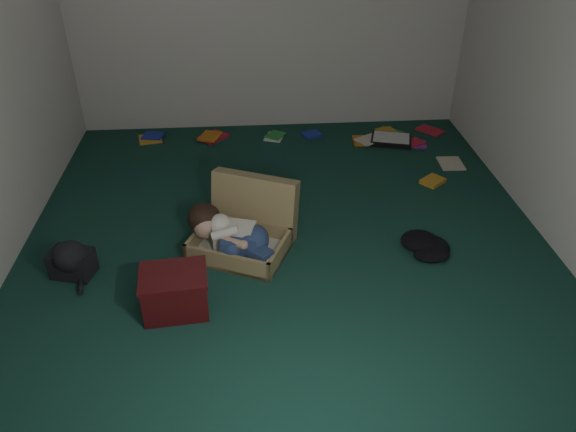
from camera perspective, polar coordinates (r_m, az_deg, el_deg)
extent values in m
plane|color=#13392E|center=(4.29, -0.15, -2.84)|extent=(4.50, 4.50, 0.00)
plane|color=silver|center=(5.86, -1.91, 20.98)|extent=(4.50, 0.00, 4.50)
plane|color=silver|center=(1.74, 5.37, -11.25)|extent=(4.50, 0.00, 4.50)
cube|color=#9F8957|center=(4.16, -4.99, -2.98)|extent=(0.81, 0.71, 0.15)
cube|color=beige|center=(4.19, -4.96, -3.40)|extent=(0.73, 0.64, 0.02)
cube|color=#9F8957|center=(4.31, -3.42, 1.08)|extent=(0.70, 0.46, 0.50)
cube|color=white|center=(4.11, -5.40, -2.08)|extent=(0.32, 0.24, 0.21)
sphere|color=tan|center=(4.14, -8.34, -1.06)|extent=(0.18, 0.18, 0.18)
ellipsoid|color=black|center=(4.17, -8.53, -0.19)|extent=(0.24, 0.25, 0.21)
ellipsoid|color=navy|center=(4.06, -3.49, -2.40)|extent=(0.22, 0.25, 0.21)
cube|color=navy|center=(4.02, -5.07, -3.12)|extent=(0.25, 0.13, 0.13)
cube|color=navy|center=(3.98, -3.21, -3.89)|extent=(0.25, 0.24, 0.11)
sphere|color=white|center=(3.98, -1.82, -4.15)|extent=(0.11, 0.11, 0.11)
sphere|color=white|center=(3.94, -2.17, -4.82)|extent=(0.10, 0.10, 0.10)
cylinder|color=tan|center=(3.97, -5.53, -2.68)|extent=(0.18, 0.12, 0.06)
cube|color=#400D0F|center=(3.71, -11.39, -7.71)|extent=(0.43, 0.35, 0.27)
cube|color=#400D0F|center=(3.61, -11.64, -5.95)|extent=(0.45, 0.37, 0.02)
cube|color=black|center=(5.94, 10.43, 7.62)|extent=(0.47, 0.40, 0.05)
cube|color=white|center=(5.93, 10.45, 7.87)|extent=(0.42, 0.35, 0.01)
cube|color=gold|center=(6.06, -13.80, 7.58)|extent=(0.22, 0.17, 0.02)
cube|color=red|center=(5.99, -7.62, 7.94)|extent=(0.28, 0.26, 0.02)
cube|color=white|center=(5.95, -1.39, 8.06)|extent=(0.22, 0.26, 0.02)
cube|color=#1C2C9C|center=(5.99, 2.43, 8.25)|extent=(0.23, 0.26, 0.02)
cube|color=orange|center=(5.91, 8.00, 7.56)|extent=(0.27, 0.26, 0.02)
cube|color=green|center=(6.14, 10.21, 8.37)|extent=(0.23, 0.18, 0.02)
cube|color=purple|center=(5.94, 12.91, 7.17)|extent=(0.27, 0.27, 0.02)
cube|color=beige|center=(5.63, 16.21, 5.19)|extent=(0.20, 0.25, 0.02)
cube|color=gold|center=(5.25, 14.49, 3.39)|extent=(0.25, 0.27, 0.02)
cube|color=red|center=(6.28, 14.24, 8.44)|extent=(0.27, 0.25, 0.02)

